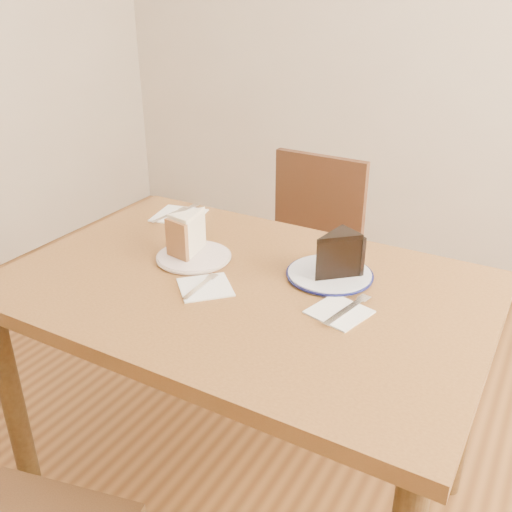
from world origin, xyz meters
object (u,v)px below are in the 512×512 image
Objects in this scene: table at (244,316)px; chair_far at (301,263)px; carrot_cake at (192,234)px; plate_navy at (330,274)px; plate_cream at (194,257)px; chocolate_cake at (334,257)px.

table is 1.39× the size of chair_far.
chair_far is 0.68m from carrot_cake.
plate_navy is at bearing 37.85° from table.
carrot_cake is at bearing 129.64° from plate_cream.
plate_navy is at bearing -15.57° from chocolate_cake.
carrot_cake is at bearing -169.94° from plate_navy.
carrot_cake reaches higher than plate_cream.
plate_navy is at bearing 13.51° from plate_cream.
chocolate_cake is at bearing 11.24° from plate_cream.
chocolate_cake is at bearing -43.58° from plate_navy.
plate_cream is at bearing -39.96° from carrot_cake.
carrot_cake is at bearing 35.96° from chocolate_cake.
plate_navy is (0.18, 0.14, 0.10)m from table.
carrot_cake is 0.40m from chocolate_cake.
chocolate_cake is (0.01, -0.01, 0.06)m from plate_navy.
plate_cream is at bearing 87.46° from chair_far.
chocolate_cake is at bearing 33.32° from table.
carrot_cake is at bearing 161.01° from table.
carrot_cake reaches higher than table.
plate_navy is (0.36, 0.09, 0.00)m from plate_cream.
chocolate_cake is (0.39, 0.05, -0.00)m from carrot_cake.
plate_cream is 0.37m from plate_navy.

